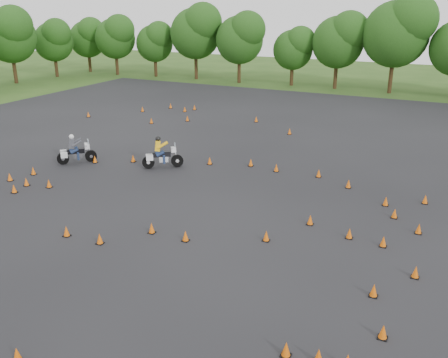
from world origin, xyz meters
The scene contains 6 objects.
ground centered at (0.00, 0.00, 0.00)m, with size 140.00×140.00×0.00m, color #2D5119.
asphalt_pad centered at (0.00, 6.00, 0.01)m, with size 62.00×62.00×0.00m, color black.
treeline centered at (2.03, 35.15, 4.56)m, with size 87.03×32.25×10.99m.
traffic_cones centered at (-0.41, 5.46, 0.23)m, with size 36.00×33.02×0.45m.
rider_grey centered at (-11.17, 5.71, 0.95)m, with size 2.44×0.75×1.89m, color #45464D, non-canonical shape.
rider_yellow centered at (-5.72, 7.20, 0.98)m, with size 2.52×0.77×1.95m, color yellow, non-canonical shape.
Camera 1 is at (10.35, -17.36, 9.72)m, focal length 40.00 mm.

